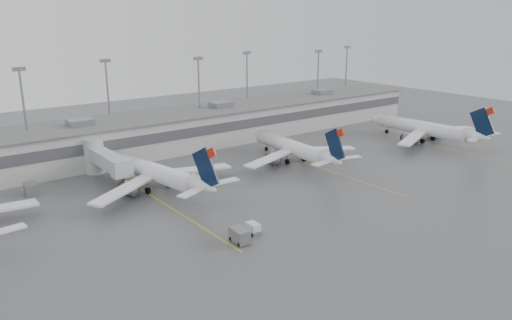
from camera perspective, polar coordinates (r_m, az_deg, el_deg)
ground at (r=75.33m, az=11.20°, el=-7.76°), size 260.00×260.00×0.00m
terminal at (r=118.33m, az=-10.05°, el=3.29°), size 152.00×17.00×9.45m
light_masts at (r=121.95m, az=-11.50°, el=7.36°), size 142.40×8.00×20.60m
jet_bridge_right at (r=99.60m, az=-17.23°, el=0.16°), size 4.00×17.20×7.00m
stand_markings at (r=91.67m, az=-0.02°, el=-3.00°), size 105.25×40.00×0.01m
jet_mid_left at (r=90.47m, az=-11.39°, el=-1.38°), size 29.17×32.98×10.74m
jet_mid_right at (r=105.87m, az=4.41°, el=1.40°), size 27.91×31.40×10.16m
jet_far_right at (r=129.87m, az=18.91°, el=3.46°), size 30.10×33.75×10.92m
baggage_tug at (r=72.27m, az=-0.34°, el=-7.95°), size 1.79×2.61×1.61m
baggage_cart at (r=69.50m, az=-1.87°, el=-8.62°), size 2.00×3.24×2.01m
gse_uld_b at (r=97.55m, az=-7.74°, el=-1.47°), size 2.30×1.62×1.56m
gse_uld_c at (r=112.61m, az=2.54°, el=1.19°), size 3.14×2.53×1.94m
gse_loader at (r=95.77m, az=-24.32°, el=-3.02°), size 2.31×3.40×2.02m
cone_b at (r=89.94m, az=-8.27°, el=-3.34°), size 0.43×0.43×0.69m
cone_c at (r=102.79m, az=2.22°, el=-0.68°), size 0.39×0.39×0.62m
cone_d at (r=128.44m, az=14.60°, el=2.26°), size 0.38×0.38×0.60m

